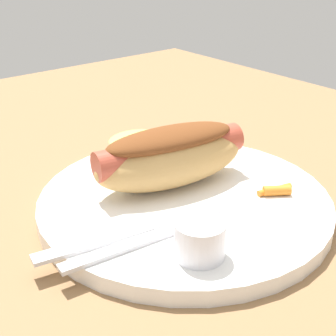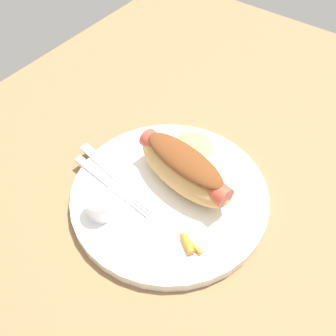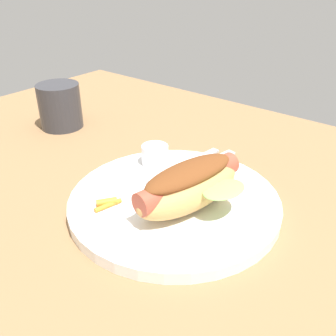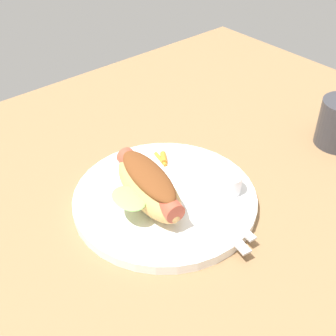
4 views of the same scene
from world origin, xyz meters
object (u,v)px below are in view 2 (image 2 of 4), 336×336
Objects in this scene: carrot_garnish at (189,244)px; plate at (169,196)px; knife at (113,172)px; hot_dog at (184,167)px; fork at (110,183)px; sauce_ramekin at (101,205)px.

plate is at bearing 52.39° from carrot_garnish.
plate is 9.27cm from knife.
hot_dog reaches higher than fork.
fork is (4.27, 2.38, -1.34)cm from sauce_ramekin.
sauce_ramekin is at bearing -54.63° from fork.
carrot_garnish is at bearing -127.61° from plate.
fork is at bearing 29.11° from sauce_ramekin.
hot_dog is 4.14× the size of sauce_ramekin.
carrot_garnish is at bearing 0.26° from fork.
plate is 9.09cm from carrot_garnish.
carrot_garnish is at bearing -41.08° from hot_dog.
fork is at bearing 116.21° from plate.
knife is at bearing 77.72° from carrot_garnish.
knife is at bearing 29.03° from sauce_ramekin.
knife is 3.86× the size of carrot_garnish.
sauce_ramekin reaches higher than knife.
hot_dog is at bearing 37.62° from knife.
fork is (-3.91, 7.94, 1.00)cm from plate.
fork and knife have the same top height.
carrot_garnish is (-5.50, -7.13, 1.23)cm from plate.
hot_dog is 1.10× the size of fork.
knife is at bearing 102.42° from plate.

